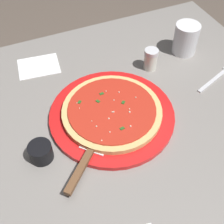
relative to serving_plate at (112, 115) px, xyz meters
The scene contains 10 objects.
ground_plane 0.73m from the serving_plate, behind, with size 5.00×5.00×0.00m, color brown.
restaurant_table 0.13m from the serving_plate, behind, with size 1.13×0.93×0.73m.
serving_plate is the anchor object (origin of this frame).
pizza 0.02m from the serving_plate, 12.46° to the left, with size 0.29×0.29×0.02m.
pizza_server 0.17m from the serving_plate, 44.04° to the left, with size 0.19×0.18×0.01m.
cup_tall_drink 0.40m from the serving_plate, 153.32° to the right, with size 0.08×0.08×0.11m, color silver.
cup_small_sauce 0.23m from the serving_plate, 13.80° to the left, with size 0.06×0.06×0.05m, color black.
napkin_loose_left 0.34m from the serving_plate, 65.29° to the right, with size 0.14×0.11×0.00m, color white.
fork 0.39m from the serving_plate, behind, with size 0.18×0.08×0.00m.
parmesan_shaker 0.25m from the serving_plate, 144.16° to the right, with size 0.05×0.05×0.07m.
Camera 1 is at (0.25, 0.52, 1.39)m, focal length 47.78 mm.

